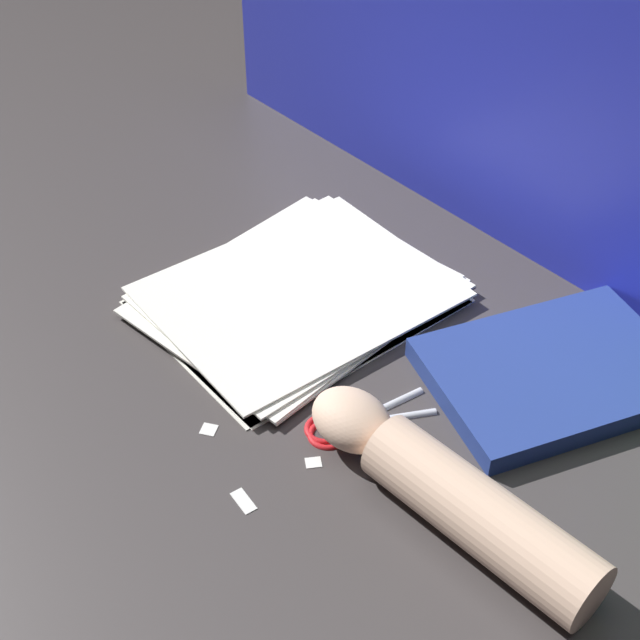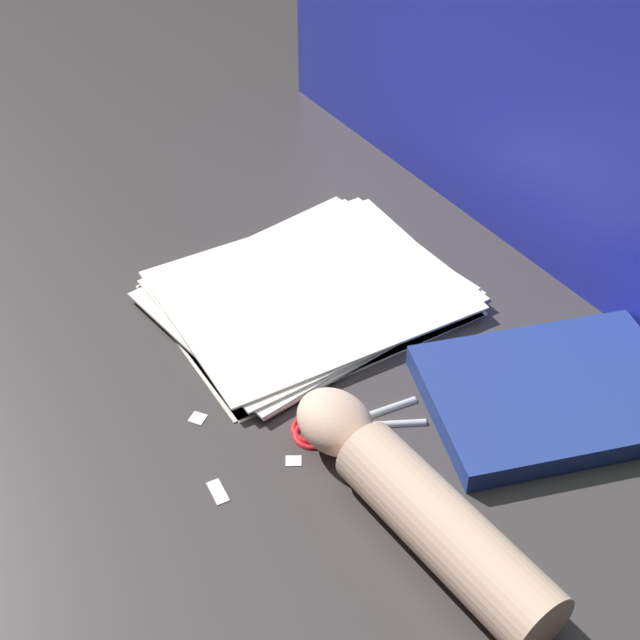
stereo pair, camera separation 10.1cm
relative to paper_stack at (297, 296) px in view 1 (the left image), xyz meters
name	(u,v)px [view 1 (the left image)]	position (x,y,z in m)	size (l,w,h in m)	color
ground_plane	(328,371)	(0.12, -0.06, -0.01)	(6.00, 6.00, 0.00)	#3D3838
backdrop_panel_left	(439,66)	(-0.06, 0.31, 0.19)	(0.87, 0.06, 0.40)	#2833D1
paper_stack	(297,296)	(0.00, 0.00, 0.00)	(0.32, 0.38, 0.02)	white
book_closed	(554,372)	(0.30, 0.12, 0.00)	(0.29, 0.33, 0.03)	navy
scissors	(350,422)	(0.20, -0.10, 0.00)	(0.10, 0.15, 0.01)	silver
hand_forearm	(449,492)	(0.35, -0.11, 0.03)	(0.34, 0.08, 0.07)	beige
paper_scrap_near	(209,429)	(0.10, -0.22, -0.01)	(0.02, 0.02, 0.00)	white
paper_scrap_mid	(244,501)	(0.20, -0.25, -0.01)	(0.03, 0.02, 0.00)	white
paper_scrap_far	(313,462)	(0.21, -0.16, -0.01)	(0.02, 0.02, 0.00)	white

